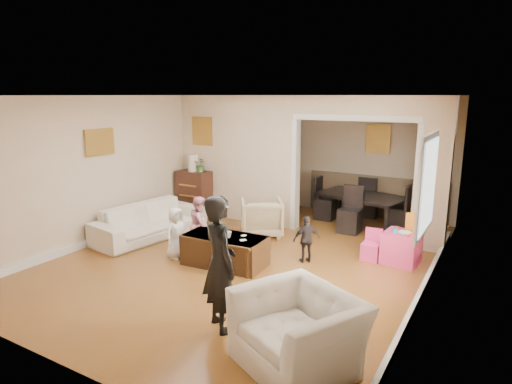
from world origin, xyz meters
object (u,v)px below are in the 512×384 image
Objects in this scene: cyan_cup at (395,230)px; child_toddler at (307,239)px; child_kneel_b at (200,224)px; sofa at (150,221)px; dining_table at (360,209)px; coffee_cup at (228,235)px; table_lamp at (193,163)px; coffee_table at (225,250)px; child_kneel_a at (176,233)px; armchair_back at (262,217)px; armchair_front at (298,331)px; play_table at (401,248)px; dresser at (194,194)px; adult_person at (220,263)px.

cyan_cup is 0.11× the size of child_toddler.
child_toddler is (1.75, 0.45, -0.10)m from child_kneel_b.
sofa reaches higher than dining_table.
child_kneel_b is at bearing 156.37° from coffee_cup.
coffee_cup is at bearing -42.18° from table_lamp.
cyan_cup is 0.05× the size of dining_table.
coffee_table is at bearing -8.45° from child_toddler.
child_kneel_b is (0.15, 0.45, 0.05)m from child_kneel_a.
armchair_back reaches higher than cyan_cup.
cyan_cup is at bearing -57.33° from child_kneel_a.
armchair_front is (4.06, -2.25, 0.05)m from sofa.
armchair_back reaches higher than play_table.
dresser is 2.96m from coffee_table.
coffee_table is 2.68m from cyan_cup.
coffee_table is at bearing 153.43° from coffee_cup.
dresser reaches higher than sofa.
child_kneel_a is 2.10m from child_toddler.
child_toddler is at bearing 138.42° from armchair_front.
play_table is 3.28m from child_kneel_b.
play_table is 1.50m from child_toddler.
child_kneel_a reaches higher than armchair_back.
armchair_back is at bearing 98.47° from coffee_table.
child_toddler is (1.05, 0.75, 0.14)m from coffee_table.
child_kneel_b is (-0.47, -1.28, 0.13)m from armchair_back.
dresser reaches higher than cyan_cup.
adult_person reaches higher than coffee_cup.
play_table is 0.69× the size of child_toddler.
coffee_cup is 0.19× the size of play_table.
armchair_front is 3.29m from play_table.
armchair_back is 0.61× the size of coffee_table.
dining_table is 3.94m from child_kneel_a.
dining_table is 2.31× the size of child_toddler.
armchair_front is 2.67m from coffee_cup.
armchair_back reaches higher than sofa.
armchair_back is at bearing 101.63° from coffee_cup.
sofa is at bearing -83.15° from dresser.
sofa is 5.96× the size of table_lamp.
dining_table is at bearing 70.59° from coffee_table.
child_toddler is at bearing -151.36° from cyan_cup.
child_kneel_a is (-0.85, -0.15, 0.19)m from coffee_table.
armchair_back reaches higher than dining_table.
dining_table is at bearing 20.65° from table_lamp.
armchair_back is 2.14m from table_lamp.
child_toddler is (-0.09, -2.50, 0.07)m from dining_table.
dining_table is at bearing -136.14° from child_toddler.
child_kneel_a is at bearing 137.58° from child_kneel_b.
coffee_table is 0.88m from child_kneel_a.
cyan_cup is (4.42, -0.59, -0.64)m from table_lamp.
coffee_cup is at bearing 67.30° from armchair_back.
adult_person reaches higher than coffee_table.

